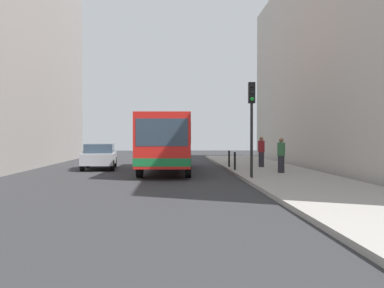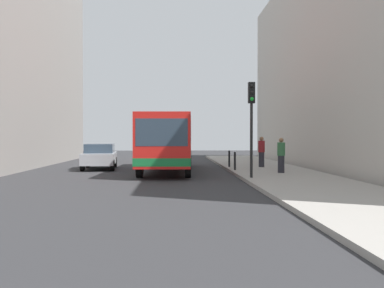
{
  "view_description": "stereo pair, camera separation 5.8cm",
  "coord_description": "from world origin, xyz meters",
  "px_view_note": "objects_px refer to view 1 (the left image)",
  "views": [
    {
      "loc": [
        0.11,
        -22.23,
        1.93
      ],
      "look_at": [
        1.15,
        1.07,
        1.54
      ],
      "focal_mm": 43.02,
      "sensor_mm": 36.0,
      "label": 1
    },
    {
      "loc": [
        0.17,
        -22.23,
        1.93
      ],
      "look_at": [
        1.15,
        1.07,
        1.54
      ],
      "focal_mm": 43.02,
      "sensor_mm": 36.0,
      "label": 2
    }
  ],
  "objects_px": {
    "traffic_light": "(252,111)",
    "pedestrian_near_signal": "(281,155)",
    "bollard_near": "(235,161)",
    "bollard_mid": "(229,159)",
    "car_beside_bus": "(99,156)",
    "bus": "(168,140)",
    "pedestrian_mid_sidewalk": "(261,152)"
  },
  "relations": [
    {
      "from": "bus",
      "to": "bollard_mid",
      "type": "xyz_separation_m",
      "value": [
        3.53,
        1.14,
        -1.1
      ]
    },
    {
      "from": "traffic_light",
      "to": "pedestrian_near_signal",
      "type": "xyz_separation_m",
      "value": [
        1.91,
        2.58,
        -2.0
      ]
    },
    {
      "from": "traffic_light",
      "to": "bollard_mid",
      "type": "relative_size",
      "value": 4.32
    },
    {
      "from": "bollard_mid",
      "to": "traffic_light",
      "type": "bearing_deg",
      "value": -89.17
    },
    {
      "from": "car_beside_bus",
      "to": "pedestrian_near_signal",
      "type": "height_order",
      "value": "pedestrian_near_signal"
    },
    {
      "from": "bollard_near",
      "to": "pedestrian_near_signal",
      "type": "relative_size",
      "value": 0.56
    },
    {
      "from": "bollard_near",
      "to": "bollard_mid",
      "type": "distance_m",
      "value": 2.42
    },
    {
      "from": "traffic_light",
      "to": "pedestrian_near_signal",
      "type": "distance_m",
      "value": 3.78
    },
    {
      "from": "pedestrian_mid_sidewalk",
      "to": "traffic_light",
      "type": "bearing_deg",
      "value": -121.31
    },
    {
      "from": "bollard_near",
      "to": "pedestrian_mid_sidewalk",
      "type": "relative_size",
      "value": 0.54
    },
    {
      "from": "bus",
      "to": "pedestrian_near_signal",
      "type": "height_order",
      "value": "bus"
    },
    {
      "from": "bus",
      "to": "traffic_light",
      "type": "height_order",
      "value": "traffic_light"
    },
    {
      "from": "traffic_light",
      "to": "car_beside_bus",
      "type": "bearing_deg",
      "value": 135.45
    },
    {
      "from": "bollard_near",
      "to": "bollard_mid",
      "type": "height_order",
      "value": "same"
    },
    {
      "from": "pedestrian_near_signal",
      "to": "bus",
      "type": "bearing_deg",
      "value": 66.61
    },
    {
      "from": "pedestrian_near_signal",
      "to": "pedestrian_mid_sidewalk",
      "type": "xyz_separation_m",
      "value": [
        -0.15,
        4.18,
        0.03
      ]
    },
    {
      "from": "bus",
      "to": "pedestrian_mid_sidewalk",
      "type": "relative_size",
      "value": 6.31
    },
    {
      "from": "traffic_light",
      "to": "pedestrian_mid_sidewalk",
      "type": "height_order",
      "value": "traffic_light"
    },
    {
      "from": "car_beside_bus",
      "to": "pedestrian_near_signal",
      "type": "relative_size",
      "value": 2.65
    },
    {
      "from": "traffic_light",
      "to": "bollard_near",
      "type": "distance_m",
      "value": 5.1
    },
    {
      "from": "car_beside_bus",
      "to": "pedestrian_near_signal",
      "type": "bearing_deg",
      "value": 148.16
    },
    {
      "from": "bollard_mid",
      "to": "bus",
      "type": "bearing_deg",
      "value": -162.05
    },
    {
      "from": "traffic_light",
      "to": "pedestrian_near_signal",
      "type": "bearing_deg",
      "value": 53.52
    },
    {
      "from": "bus",
      "to": "traffic_light",
      "type": "xyz_separation_m",
      "value": [
        3.63,
        -5.79,
        1.28
      ]
    },
    {
      "from": "bollard_near",
      "to": "bollard_mid",
      "type": "bearing_deg",
      "value": 90.0
    },
    {
      "from": "car_beside_bus",
      "to": "bollard_mid",
      "type": "relative_size",
      "value": 4.76
    },
    {
      "from": "bus",
      "to": "pedestrian_mid_sidewalk",
      "type": "height_order",
      "value": "bus"
    },
    {
      "from": "traffic_light",
      "to": "pedestrian_near_signal",
      "type": "relative_size",
      "value": 2.4
    },
    {
      "from": "bus",
      "to": "pedestrian_near_signal",
      "type": "relative_size",
      "value": 6.51
    },
    {
      "from": "bus",
      "to": "car_beside_bus",
      "type": "bearing_deg",
      "value": -21.17
    },
    {
      "from": "pedestrian_mid_sidewalk",
      "to": "bollard_near",
      "type": "bearing_deg",
      "value": -146.33
    },
    {
      "from": "pedestrian_mid_sidewalk",
      "to": "pedestrian_near_signal",
      "type": "bearing_deg",
      "value": -104.67
    }
  ]
}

